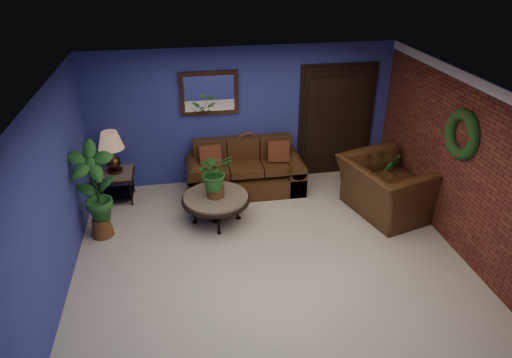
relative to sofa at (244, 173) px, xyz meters
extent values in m
plane|color=beige|center=(0.06, -2.08, -0.31)|extent=(5.50, 5.50, 0.00)
cube|color=navy|center=(0.06, 0.42, 0.94)|extent=(5.50, 0.04, 2.50)
cube|color=navy|center=(-2.69, -2.08, 0.94)|extent=(0.04, 5.00, 2.50)
cube|color=maroon|center=(2.81, -2.08, 0.94)|extent=(0.04, 5.00, 2.50)
cube|color=silver|center=(0.06, -2.08, 2.19)|extent=(5.50, 5.00, 0.02)
cube|color=white|center=(2.78, -2.08, 2.12)|extent=(0.03, 5.00, 0.14)
cube|color=#442818|center=(-0.54, 0.38, 1.41)|extent=(1.02, 0.06, 0.77)
cube|color=black|center=(1.81, 0.39, 0.74)|extent=(1.44, 0.06, 2.18)
torus|color=black|center=(2.75, -2.03, 1.39)|extent=(0.16, 0.72, 0.72)
cube|color=#4C2E15|center=(0.00, -0.08, -0.14)|extent=(2.08, 0.90, 0.34)
cube|color=#4C2E15|center=(0.00, 0.25, 0.18)|extent=(1.78, 0.25, 0.85)
cube|color=#4C2E15|center=(-0.59, -0.14, 0.18)|extent=(0.57, 0.62, 0.13)
cube|color=#4C2E15|center=(0.00, -0.14, 0.18)|extent=(0.57, 0.62, 0.13)
cube|color=#4C2E15|center=(0.59, -0.14, 0.18)|extent=(0.57, 0.62, 0.13)
cube|color=#4C2E15|center=(-0.89, -0.08, -0.07)|extent=(0.30, 0.90, 0.47)
cube|color=#4C2E15|center=(0.89, -0.08, -0.07)|extent=(0.30, 0.90, 0.47)
cube|color=maroon|center=(-0.61, -0.10, 0.44)|extent=(0.38, 0.11, 0.38)
cube|color=maroon|center=(0.61, -0.10, 0.44)|extent=(0.38, 0.11, 0.38)
cylinder|color=#58534D|center=(-0.61, -1.01, 0.14)|extent=(1.03, 1.03, 0.05)
cylinder|color=black|center=(-0.61, -1.01, 0.10)|extent=(1.09, 1.09, 0.05)
cylinder|color=black|center=(-0.61, -1.01, -0.10)|extent=(0.14, 0.14, 0.42)
cube|color=#58534D|center=(-2.24, -0.03, 0.22)|extent=(0.57, 0.57, 0.05)
cube|color=black|center=(-2.24, -0.03, 0.18)|extent=(0.60, 0.60, 0.04)
cube|color=black|center=(-2.24, -0.03, -0.19)|extent=(0.51, 0.51, 0.03)
cylinder|color=black|center=(-2.48, -0.27, -0.05)|extent=(0.03, 0.03, 0.52)
cylinder|color=black|center=(-2.00, -0.27, -0.05)|extent=(0.03, 0.03, 0.52)
cylinder|color=black|center=(-2.48, 0.21, -0.05)|extent=(0.03, 0.03, 0.52)
cylinder|color=black|center=(-2.00, 0.21, -0.05)|extent=(0.03, 0.03, 0.52)
cylinder|color=#442818|center=(-2.24, -0.03, 0.27)|extent=(0.26, 0.26, 0.05)
sphere|color=#442818|center=(-2.24, -0.03, 0.40)|extent=(0.23, 0.23, 0.23)
cylinder|color=#442818|center=(-2.24, -0.03, 0.59)|extent=(0.03, 0.03, 0.30)
cone|color=#947153|center=(-2.24, -0.03, 0.80)|extent=(0.43, 0.43, 0.30)
cube|color=brown|center=(0.11, -0.03, 0.18)|extent=(0.49, 0.49, 0.04)
torus|color=brown|center=(0.09, 0.17, 0.52)|extent=(0.42, 0.09, 0.42)
cylinder|color=brown|center=(-0.05, -0.24, -0.07)|extent=(0.04, 0.04, 0.47)
cylinder|color=brown|center=(0.32, -0.19, -0.07)|extent=(0.04, 0.04, 0.47)
cylinder|color=brown|center=(-0.10, 0.14, -0.07)|extent=(0.04, 0.04, 0.47)
cylinder|color=brown|center=(0.28, 0.18, -0.07)|extent=(0.04, 0.04, 0.47)
imported|color=#4C2E15|center=(2.21, -1.20, 0.15)|extent=(1.56, 1.69, 0.92)
cylinder|color=brown|center=(-0.61, -1.01, 0.25)|extent=(0.28, 0.28, 0.18)
imported|color=#1C4C17|center=(-0.61, -1.01, 0.60)|extent=(0.64, 0.59, 0.62)
cylinder|color=brown|center=(2.41, -0.78, -0.21)|extent=(0.26, 0.26, 0.20)
imported|color=#1C4C17|center=(2.41, -0.78, 0.21)|extent=(0.41, 0.33, 0.73)
cylinder|color=brown|center=(-2.39, -1.11, -0.16)|extent=(0.34, 0.34, 0.30)
imported|color=#1C4C17|center=(-2.39, -1.11, 0.59)|extent=(0.71, 0.50, 1.29)
camera|label=1|loc=(-1.04, -7.30, 3.79)|focal=32.00mm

